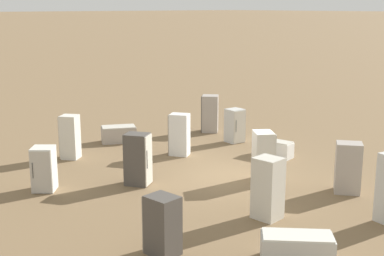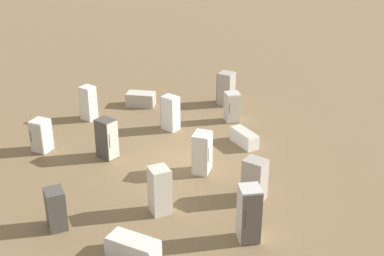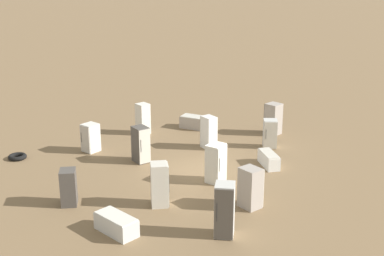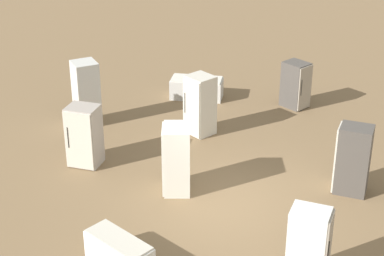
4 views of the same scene
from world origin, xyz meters
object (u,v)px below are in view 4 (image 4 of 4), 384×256
(discarded_fridge_4, at_px, (197,88))
(discarded_fridge_9, at_px, (84,136))
(discarded_fridge_8, at_px, (200,105))
(discarded_fridge_10, at_px, (353,160))
(discarded_fridge_0, at_px, (296,85))
(discarded_fridge_6, at_px, (119,252))
(discarded_fridge_12, at_px, (309,248))
(discarded_fridge_7, at_px, (86,93))
(discarded_fridge_13, at_px, (176,159))

(discarded_fridge_4, relative_size, discarded_fridge_9, 1.05)
(discarded_fridge_8, height_order, discarded_fridge_10, discarded_fridge_8)
(discarded_fridge_0, relative_size, discarded_fridge_9, 0.90)
(discarded_fridge_6, relative_size, discarded_fridge_8, 0.92)
(discarded_fridge_12, bearing_deg, discarded_fridge_6, -77.21)
(discarded_fridge_4, bearing_deg, discarded_fridge_12, -157.60)
(discarded_fridge_7, relative_size, discarded_fridge_13, 1.14)
(discarded_fridge_7, distance_m, discarded_fridge_10, 7.86)
(discarded_fridge_4, distance_m, discarded_fridge_12, 9.47)
(discarded_fridge_7, height_order, discarded_fridge_10, discarded_fridge_7)
(discarded_fridge_0, relative_size, discarded_fridge_10, 0.84)
(discarded_fridge_10, bearing_deg, discarded_fridge_12, 176.11)
(discarded_fridge_6, bearing_deg, discarded_fridge_8, 28.06)
(discarded_fridge_0, xyz_separation_m, discarded_fridge_12, (-5.80, -6.36, 0.10))
(discarded_fridge_6, bearing_deg, discarded_fridge_9, 60.54)
(discarded_fridge_4, relative_size, discarded_fridge_12, 1.03)
(discarded_fridge_0, relative_size, discarded_fridge_8, 0.83)
(discarded_fridge_10, bearing_deg, discarded_fridge_7, 81.84)
(discarded_fridge_4, bearing_deg, discarded_fridge_0, -92.75)
(discarded_fridge_4, relative_size, discarded_fridge_7, 0.88)
(discarded_fridge_4, distance_m, discarded_fridge_7, 3.82)
(discarded_fridge_13, bearing_deg, discarded_fridge_4, -5.34)
(discarded_fridge_8, distance_m, discarded_fridge_9, 3.50)
(discarded_fridge_9, distance_m, discarded_fridge_12, 6.90)
(discarded_fridge_9, bearing_deg, discarded_fridge_10, -174.77)
(discarded_fridge_6, bearing_deg, discarded_fridge_0, 13.23)
(discarded_fridge_8, distance_m, discarded_fridge_10, 4.80)
(discarded_fridge_0, relative_size, discarded_fridge_6, 0.91)
(discarded_fridge_7, relative_size, discarded_fridge_8, 1.11)
(discarded_fridge_0, height_order, discarded_fridge_8, discarded_fridge_8)
(discarded_fridge_8, relative_size, discarded_fridge_13, 1.02)
(discarded_fridge_7, bearing_deg, discarded_fridge_0, -14.70)
(discarded_fridge_4, bearing_deg, discarded_fridge_6, 179.49)
(discarded_fridge_0, bearing_deg, discarded_fridge_10, 54.82)
(discarded_fridge_10, bearing_deg, discarded_fridge_0, 27.66)
(discarded_fridge_10, xyz_separation_m, discarded_fridge_12, (-3.29, -1.85, -0.03))
(discarded_fridge_7, height_order, discarded_fridge_13, discarded_fridge_7)
(discarded_fridge_0, distance_m, discarded_fridge_4, 3.16)
(discarded_fridge_9, distance_m, discarded_fridge_10, 6.70)
(discarded_fridge_7, bearing_deg, discarded_fridge_13, -80.97)
(discarded_fridge_6, relative_size, discarded_fridge_9, 0.99)
(discarded_fridge_8, xyz_separation_m, discarded_fridge_9, (-3.49, 0.25, -0.06))
(discarded_fridge_9, xyz_separation_m, discarded_fridge_13, (1.16, -2.48, 0.04))
(discarded_fridge_9, bearing_deg, discarded_fridge_8, -131.33)
(discarded_fridge_8, xyz_separation_m, discarded_fridge_10, (1.03, -4.69, -0.01))
(discarded_fridge_0, bearing_deg, discarded_fridge_12, 41.55)
(discarded_fridge_7, height_order, discarded_fridge_8, discarded_fridge_7)
(discarded_fridge_12, bearing_deg, discarded_fridge_4, -146.25)
(discarded_fridge_0, height_order, discarded_fridge_12, discarded_fridge_12)
(discarded_fridge_9, bearing_deg, discarded_fridge_12, 153.01)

